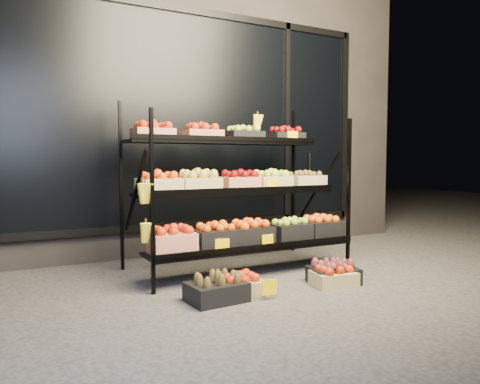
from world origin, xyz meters
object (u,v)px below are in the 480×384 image
floor_crate_midleft (216,289)px  floor_crate_midright (334,276)px  display_rack (239,191)px  floor_crate_left (239,284)px

floor_crate_midleft → floor_crate_midright: bearing=-7.8°
display_rack → floor_crate_midleft: bearing=-127.9°
display_rack → floor_crate_midright: 1.23m
floor_crate_midleft → floor_crate_left: bearing=10.6°
floor_crate_left → floor_crate_midright: size_ratio=1.04×
display_rack → floor_crate_midleft: size_ratio=4.84×
display_rack → floor_crate_midright: display_rack is taller
display_rack → floor_crate_left: (-0.42, -0.78, -0.70)m
floor_crate_left → floor_crate_midleft: floor_crate_midleft is taller
display_rack → floor_crate_midright: (0.43, -0.92, -0.70)m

